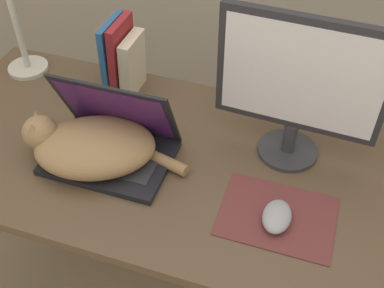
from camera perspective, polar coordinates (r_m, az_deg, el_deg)
name	(u,v)px	position (r m, az deg, el deg)	size (l,w,h in m)	color
desk	(159,174)	(1.37, -3.91, -3.62)	(1.36, 0.68, 0.76)	brown
laptop	(112,143)	(1.29, -9.49, 0.15)	(0.33, 0.23, 0.23)	black
cat	(90,146)	(1.27, -11.95, -0.18)	(0.44, 0.32, 0.13)	#99754C
external_monitor	(300,85)	(1.19, 12.63, 6.79)	(0.41, 0.16, 0.41)	#333338
mousepad	(277,216)	(1.18, 10.08, -8.37)	(0.27, 0.21, 0.00)	brown
computer_mouse	(277,216)	(1.15, 10.03, -8.45)	(0.07, 0.10, 0.03)	#99999E
book_row	(123,59)	(1.48, -8.15, 9.90)	(0.09, 0.15, 0.24)	#285B93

